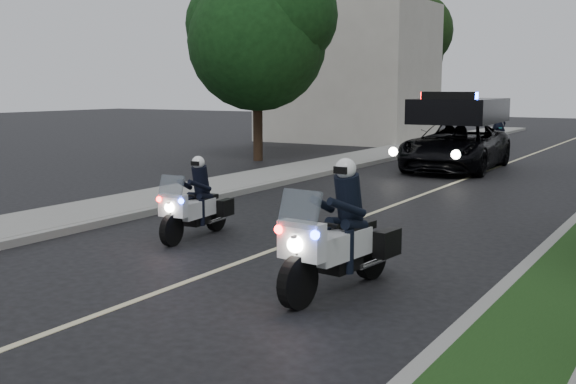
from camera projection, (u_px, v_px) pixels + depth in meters
name	position (u px, v px, depth m)	size (l,w,h in m)	color
ground	(158.00, 293.00, 9.59)	(120.00, 120.00, 0.00)	black
curb_left	(284.00, 182.00, 20.14)	(0.20, 60.00, 0.15)	gray
sidewalk_left	(252.00, 179.00, 20.70)	(2.00, 60.00, 0.16)	gray
building_far	(348.00, 73.00, 36.19)	(8.00, 6.00, 7.00)	#A8A396
lane_marking	(419.00, 196.00, 18.06)	(0.12, 50.00, 0.01)	#BFB78C
police_moto_left	(196.00, 238.00, 13.08)	(0.63, 1.80, 1.53)	silver
police_moto_right	(338.00, 292.00, 9.62)	(0.76, 2.17, 1.85)	silver
police_suv	(455.00, 170.00, 23.77)	(2.69, 5.82, 2.83)	black
bicycle	(497.00, 148.00, 32.08)	(0.66, 1.89, 0.99)	black
cyclist	(497.00, 148.00, 32.08)	(0.67, 0.45, 1.87)	black
tree_left_near	(258.00, 160.00, 26.78)	(5.22, 5.22, 8.70)	#133A13
tree_left_far	(392.00, 134.00, 41.37)	(5.79, 5.79, 9.65)	black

